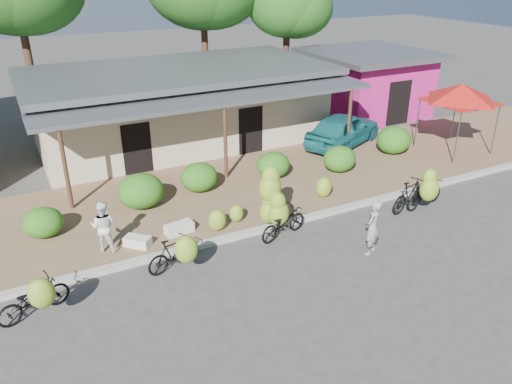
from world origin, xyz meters
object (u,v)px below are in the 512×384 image
teal_van (343,129)px  vendor (373,228)px  red_canopy (461,93)px  bike_center (277,208)px  bike_right (415,193)px  tree_near_right (283,2)px  sack_near (179,228)px  bystander (104,226)px  sack_far (138,241)px  bike_left (177,252)px  bike_far_left (35,298)px  bike_far_right (425,194)px

teal_van → vendor: bearing=124.4°
red_canopy → bike_center: 10.63m
red_canopy → bike_right: bearing=-147.7°
bike_center → tree_near_right: bearing=-45.8°
tree_near_right → bike_center: size_ratio=3.36×
bike_center → sack_near: (-2.68, 1.19, -0.58)m
bystander → red_canopy: bearing=-142.8°
tree_near_right → sack_far: size_ratio=9.56×
tree_near_right → sack_far: bearing=-134.4°
bike_left → sack_far: bike_left is taller
bike_far_left → bike_far_right: 12.20m
bike_far_left → bike_right: 11.61m
red_canopy → bike_far_left: bearing=-168.5°
sack_far → sack_near: bearing=7.4°
teal_van → bike_far_left: bearing=90.5°
bike_left → bike_center: size_ratio=0.78×
sack_near → bystander: size_ratio=0.57×
bike_far_right → sack_near: bearing=66.6°
tree_near_right → bike_far_right: bearing=-99.7°
bike_center → bike_far_right: 5.37m
bike_far_left → bike_right: size_ratio=0.98×
bike_far_left → red_canopy: bearing=-96.8°
tree_near_right → bike_far_left: tree_near_right is taller
teal_van → sack_near: bearing=90.0°
bike_far_right → bike_center: bearing=72.5°
bike_left → bike_center: 3.40m
bike_left → bystander: (-1.49, 1.81, 0.28)m
bike_center → bike_right: bearing=-115.2°
tree_near_right → bike_right: (-2.90, -13.73, -4.80)m
bike_far_right → bystander: bearing=69.2°
sack_near → bike_right: bearing=-15.3°
bike_right → sack_far: bearing=64.6°
sack_far → bystander: 1.06m
bike_far_left → bike_left: bike_far_left is taller
red_canopy → bike_left: red_canopy is taller
tree_near_right → bike_center: (-7.63, -12.90, -4.65)m
bike_far_left → sack_near: 4.68m
red_canopy → bystander: bearing=-174.8°
bike_center → bystander: 4.99m
bike_far_right → vendor: vendor is taller
bike_center → vendor: (1.82, -2.21, -0.03)m
red_canopy → bike_left: 14.01m
sack_far → vendor: 6.68m
tree_near_right → bike_left: tree_near_right is taller
red_canopy → bike_far_left: size_ratio=1.93×
bike_right → sack_near: (-7.41, 2.03, -0.43)m
tree_near_right → red_canopy: size_ratio=2.05×
bike_center → bike_right: size_ratio=1.15×
tree_near_right → sack_near: bearing=-131.4°
tree_near_right → bike_center: bearing=-120.6°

